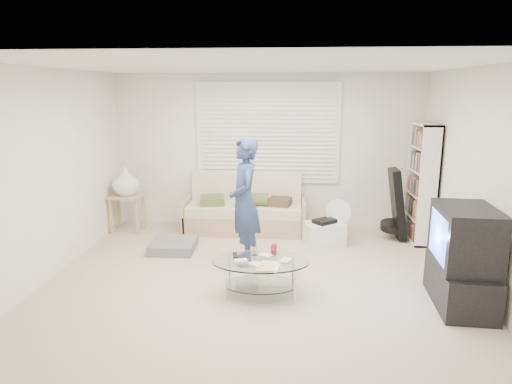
# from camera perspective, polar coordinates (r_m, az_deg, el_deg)

# --- Properties ---
(ground) EXTENTS (5.00, 5.00, 0.00)m
(ground) POSITION_cam_1_polar(r_m,az_deg,el_deg) (5.68, 0.17, -10.58)
(ground) COLOR #BBAA92
(ground) RESTS_ON ground
(room_shell) EXTENTS (5.02, 4.52, 2.51)m
(room_shell) POSITION_cam_1_polar(r_m,az_deg,el_deg) (5.72, 0.55, 6.55)
(room_shell) COLOR white
(room_shell) RESTS_ON ground
(window_blinds) EXTENTS (2.32, 0.08, 1.62)m
(window_blinds) POSITION_cam_1_polar(r_m,az_deg,el_deg) (7.44, 1.48, 7.37)
(window_blinds) COLOR silver
(window_blinds) RESTS_ON ground
(futon_sofa) EXTENTS (1.93, 0.78, 0.94)m
(futon_sofa) POSITION_cam_1_polar(r_m,az_deg,el_deg) (7.37, -1.38, -2.51)
(futon_sofa) COLOR tan
(futon_sofa) RESTS_ON ground
(grey_floor_pillow) EXTENTS (0.63, 0.63, 0.14)m
(grey_floor_pillow) POSITION_cam_1_polar(r_m,az_deg,el_deg) (6.64, -10.29, -6.61)
(grey_floor_pillow) COLOR slate
(grey_floor_pillow) RESTS_ON ground
(side_table) EXTENTS (0.53, 0.43, 1.05)m
(side_table) POSITION_cam_1_polar(r_m,az_deg,el_deg) (7.51, -15.94, 0.96)
(side_table) COLOR tan
(side_table) RESTS_ON ground
(bookshelf) EXTENTS (0.28, 0.74, 1.77)m
(bookshelf) POSITION_cam_1_polar(r_m,az_deg,el_deg) (7.20, 19.98, 1.04)
(bookshelf) COLOR white
(bookshelf) RESTS_ON ground
(guitar_case) EXTENTS (0.39, 0.40, 1.07)m
(guitar_case) POSITION_cam_1_polar(r_m,az_deg,el_deg) (7.22, 17.14, -2.04)
(guitar_case) COLOR black
(guitar_case) RESTS_ON ground
(floor_fan) EXTENTS (0.39, 0.26, 0.64)m
(floor_fan) POSITION_cam_1_polar(r_m,az_deg,el_deg) (6.97, 10.20, -3.04)
(floor_fan) COLOR white
(floor_fan) RESTS_ON ground
(storage_bin) EXTENTS (0.64, 0.52, 0.39)m
(storage_bin) POSITION_cam_1_polar(r_m,az_deg,el_deg) (6.81, 8.52, -5.11)
(storage_bin) COLOR white
(storage_bin) RESTS_ON ground
(tv_unit) EXTENTS (0.59, 1.01, 1.07)m
(tv_unit) POSITION_cam_1_polar(r_m,az_deg,el_deg) (5.27, 24.44, -7.59)
(tv_unit) COLOR black
(tv_unit) RESTS_ON ground
(coffee_table) EXTENTS (1.10, 0.73, 0.52)m
(coffee_table) POSITION_cam_1_polar(r_m,az_deg,el_deg) (5.11, 0.61, -9.36)
(coffee_table) COLOR silver
(coffee_table) RESTS_ON ground
(standing_person) EXTENTS (0.54, 0.69, 1.67)m
(standing_person) POSITION_cam_1_polar(r_m,az_deg,el_deg) (5.84, -1.46, -1.26)
(standing_person) COLOR navy
(standing_person) RESTS_ON ground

